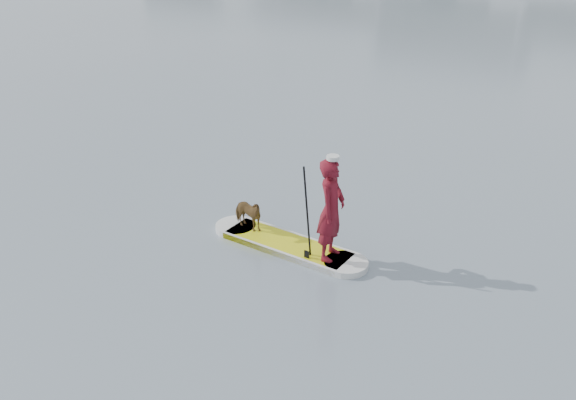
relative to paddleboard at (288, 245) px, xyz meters
The scene contains 6 objects.
ground 4.89m from the paddleboard, 139.95° to the right, with size 140.00×140.00×0.00m, color slate.
paddleboard is the anchor object (origin of this frame).
paddler 1.35m from the paddleboard, ahead, with size 0.69×0.45×1.88m, color maroon.
white_cap 2.18m from the paddleboard, ahead, with size 0.22×0.22×0.07m, color silver.
dog 1.03m from the paddleboard, behind, with size 0.35×0.77×0.65m, color brown.
paddle 0.99m from the paddleboard, 27.12° to the right, with size 0.10×0.30×2.00m.
Camera 1 is at (9.29, -5.73, 6.09)m, focal length 40.00 mm.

